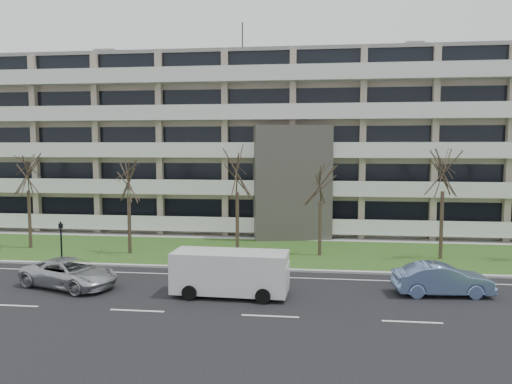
# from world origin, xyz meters

# --- Properties ---
(ground) EXTENTS (160.00, 160.00, 0.00)m
(ground) POSITION_xyz_m (0.00, 0.00, 0.00)
(ground) COLOR black
(ground) RESTS_ON ground
(grass_verge) EXTENTS (90.00, 10.00, 0.06)m
(grass_verge) POSITION_xyz_m (0.00, 13.00, 0.03)
(grass_verge) COLOR #24501A
(grass_verge) RESTS_ON ground
(curb) EXTENTS (90.00, 0.35, 0.12)m
(curb) POSITION_xyz_m (0.00, 8.00, 0.06)
(curb) COLOR #B2B2AD
(curb) RESTS_ON ground
(sidewalk) EXTENTS (90.00, 2.00, 0.08)m
(sidewalk) POSITION_xyz_m (0.00, 18.50, 0.04)
(sidewalk) COLOR #B2B2AD
(sidewalk) RESTS_ON ground
(lane_edge_line) EXTENTS (90.00, 0.12, 0.01)m
(lane_edge_line) POSITION_xyz_m (0.00, 6.50, 0.01)
(lane_edge_line) COLOR white
(lane_edge_line) RESTS_ON ground
(apartment_building) EXTENTS (60.50, 15.10, 18.75)m
(apartment_building) POSITION_xyz_m (-0.01, 25.32, 7.61)
(apartment_building) COLOR #C4AE98
(apartment_building) RESTS_ON ground
(silver_pickup) EXTENTS (5.83, 4.05, 1.48)m
(silver_pickup) POSITION_xyz_m (-10.87, 3.26, 0.74)
(silver_pickup) COLOR #B9BBC1
(silver_pickup) RESTS_ON ground
(blue_sedan) EXTENTS (4.88, 2.06, 1.57)m
(blue_sedan) POSITION_xyz_m (8.19, 4.16, 0.78)
(blue_sedan) COLOR #6D87BD
(blue_sedan) RESTS_ON ground
(white_van) EXTENTS (5.75, 2.50, 2.20)m
(white_van) POSITION_xyz_m (-2.17, 2.78, 1.32)
(white_van) COLOR silver
(white_van) RESTS_ON ground
(pedestrian_signal) EXTENTS (0.31, 0.27, 2.71)m
(pedestrian_signal) POSITION_xyz_m (-13.83, 7.94, 1.73)
(pedestrian_signal) COLOR black
(pedestrian_signal) RESTS_ON ground
(tree_1) EXTENTS (3.76, 3.76, 7.53)m
(tree_1) POSITION_xyz_m (-18.59, 12.37, 5.85)
(tree_1) COLOR #382B21
(tree_1) RESTS_ON ground
(tree_2) EXTENTS (3.51, 3.51, 7.02)m
(tree_2) POSITION_xyz_m (-10.76, 11.45, 5.45)
(tree_2) COLOR #382B21
(tree_2) RESTS_ON ground
(tree_3) EXTENTS (3.81, 3.81, 7.63)m
(tree_3) POSITION_xyz_m (-3.40, 12.27, 5.93)
(tree_3) COLOR #382B21
(tree_3) RESTS_ON ground
(tree_4) EXTENTS (3.30, 3.30, 6.59)m
(tree_4) POSITION_xyz_m (2.20, 12.38, 5.12)
(tree_4) COLOR #382B21
(tree_4) RESTS_ON ground
(tree_5) EXTENTS (3.99, 3.99, 7.99)m
(tree_5) POSITION_xyz_m (10.04, 12.31, 6.21)
(tree_5) COLOR #382B21
(tree_5) RESTS_ON ground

